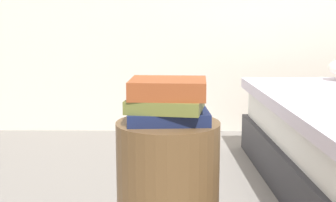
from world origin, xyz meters
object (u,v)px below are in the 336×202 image
(side_table, at_px, (168,199))
(book_olive, at_px, (166,104))
(book_rust, at_px, (170,88))
(book_navy, at_px, (168,117))

(side_table, xyz_separation_m, book_olive, (-0.01, 0.01, 0.32))
(side_table, distance_m, book_rust, 0.37)
(book_navy, bearing_deg, side_table, 66.07)
(side_table, height_order, book_olive, book_olive)
(book_olive, xyz_separation_m, book_rust, (0.01, 0.00, 0.05))
(side_table, relative_size, book_rust, 2.18)
(book_olive, height_order, book_rust, book_rust)
(book_navy, relative_size, book_olive, 1.11)
(book_olive, bearing_deg, side_table, -26.57)
(side_table, bearing_deg, book_olive, 144.64)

